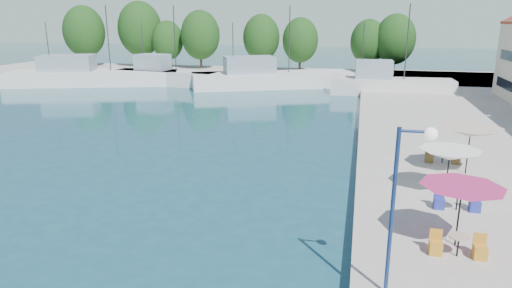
% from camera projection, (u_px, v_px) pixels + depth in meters
% --- Properties ---
extents(quay_far, '(90.00, 16.00, 0.60)m').
position_uv_depth(quay_far, '(263.00, 75.00, 66.13)').
color(quay_far, '#AFA79E').
rests_on(quay_far, ground).
extents(hill_west, '(180.00, 40.00, 16.00)m').
position_uv_depth(hill_west, '(258.00, 18.00, 156.11)').
color(hill_west, gray).
rests_on(hill_west, ground).
extents(hill_east, '(140.00, 40.00, 12.00)m').
position_uv_depth(hill_east, '(464.00, 24.00, 160.24)').
color(hill_east, gray).
rests_on(hill_east, ground).
extents(trawler_01, '(21.80, 11.99, 10.20)m').
position_uv_depth(trawler_01, '(90.00, 76.00, 58.38)').
color(trawler_01, white).
rests_on(trawler_01, ground).
extents(trawler_02, '(14.11, 5.51, 10.20)m').
position_uv_depth(trawler_02, '(165.00, 76.00, 58.75)').
color(trawler_02, silver).
rests_on(trawler_02, ground).
extents(trawler_03, '(20.28, 12.66, 10.20)m').
position_uv_depth(trawler_03, '(269.00, 79.00, 56.38)').
color(trawler_03, white).
rests_on(trawler_03, ground).
extents(trawler_04, '(13.41, 4.00, 10.20)m').
position_uv_depth(trawler_04, '(388.00, 85.00, 50.97)').
color(trawler_04, silver).
rests_on(trawler_04, ground).
extents(tree_01, '(6.51, 6.51, 9.63)m').
position_uv_depth(tree_01, '(84.00, 32.00, 72.76)').
color(tree_01, '#3F2B19').
rests_on(tree_01, quay_far).
extents(tree_02, '(6.98, 6.98, 10.34)m').
position_uv_depth(tree_02, '(140.00, 29.00, 73.52)').
color(tree_02, '#3F2B19').
rests_on(tree_02, quay_far).
extents(tree_03, '(4.94, 4.94, 7.32)m').
position_uv_depth(tree_03, '(168.00, 40.00, 72.43)').
color(tree_03, '#3F2B19').
rests_on(tree_03, quay_far).
extents(tree_04, '(6.01, 6.01, 8.90)m').
position_uv_depth(tree_04, '(200.00, 35.00, 70.20)').
color(tree_04, '#3F2B19').
rests_on(tree_04, quay_far).
extents(tree_05, '(5.60, 5.60, 8.29)m').
position_uv_depth(tree_05, '(261.00, 38.00, 69.57)').
color(tree_05, '#3F2B19').
rests_on(tree_05, quay_far).
extents(tree_06, '(5.28, 5.28, 7.81)m').
position_uv_depth(tree_06, '(300.00, 40.00, 67.32)').
color(tree_06, '#3F2B19').
rests_on(tree_06, quay_far).
extents(tree_07, '(5.12, 5.12, 7.58)m').
position_uv_depth(tree_07, '(368.00, 42.00, 65.59)').
color(tree_07, '#3F2B19').
rests_on(tree_07, quay_far).
extents(tree_08, '(5.62, 5.62, 8.32)m').
position_uv_depth(tree_08, '(395.00, 39.00, 64.00)').
color(tree_08, '#3F2B19').
rests_on(tree_08, quay_far).
extents(umbrella_pink, '(2.85, 2.85, 2.23)m').
position_uv_depth(umbrella_pink, '(462.00, 193.00, 15.66)').
color(umbrella_pink, black).
rests_on(umbrella_pink, quay_right).
extents(umbrella_white, '(2.71, 2.71, 2.09)m').
position_uv_depth(umbrella_white, '(450.00, 155.00, 20.49)').
color(umbrella_white, black).
rests_on(umbrella_white, quay_right).
extents(umbrella_cream, '(3.15, 3.15, 2.46)m').
position_uv_depth(umbrella_cream, '(471.00, 132.00, 23.01)').
color(umbrella_cream, black).
rests_on(umbrella_cream, quay_right).
extents(cafe_table_01, '(1.82, 0.70, 0.76)m').
position_uv_depth(cafe_table_01, '(458.00, 249.00, 15.35)').
color(cafe_table_01, black).
rests_on(cafe_table_01, quay_right).
extents(cafe_table_02, '(1.82, 0.70, 0.76)m').
position_uv_depth(cafe_table_02, '(457.00, 203.00, 19.06)').
color(cafe_table_02, black).
rests_on(cafe_table_02, quay_right).
extents(cafe_table_03, '(1.82, 0.70, 0.76)m').
position_uv_depth(cafe_table_03, '(442.00, 158.00, 25.21)').
color(cafe_table_03, black).
rests_on(cafe_table_03, quay_right).
extents(street_lamp, '(1.04, 0.36, 5.03)m').
position_uv_depth(street_lamp, '(407.00, 182.00, 12.40)').
color(street_lamp, navy).
rests_on(street_lamp, quay_right).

